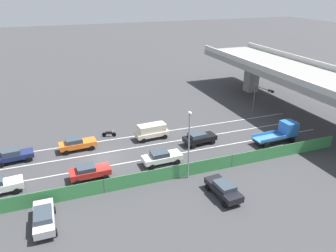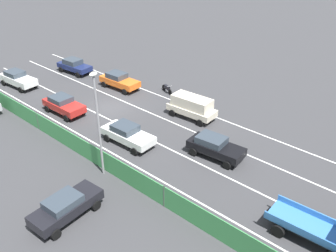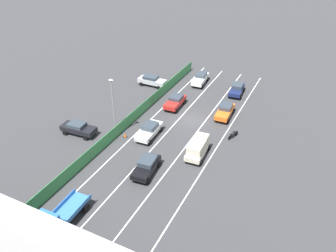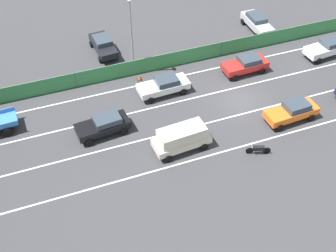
% 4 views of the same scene
% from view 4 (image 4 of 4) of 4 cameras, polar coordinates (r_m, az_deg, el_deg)
% --- Properties ---
extents(ground_plane, '(300.00, 300.00, 0.00)m').
position_cam_4_polar(ground_plane, '(38.47, 9.71, 3.46)').
color(ground_plane, '#38383A').
extents(lane_line_left_edge, '(0.14, 48.03, 0.01)m').
position_cam_4_polar(lane_line_left_edge, '(33.06, 4.55, -4.27)').
color(lane_line_left_edge, silver).
rests_on(lane_line_left_edge, ground).
extents(lane_line_mid_left, '(0.14, 48.03, 0.01)m').
position_cam_4_polar(lane_line_mid_left, '(35.22, 2.32, -0.38)').
color(lane_line_mid_left, silver).
rests_on(lane_line_mid_left, ground).
extents(lane_line_mid_right, '(0.14, 48.03, 0.01)m').
position_cam_4_polar(lane_line_mid_right, '(37.56, 0.36, 3.05)').
color(lane_line_mid_right, silver).
rests_on(lane_line_mid_right, ground).
extents(lane_line_right_edge, '(0.14, 48.03, 0.01)m').
position_cam_4_polar(lane_line_right_edge, '(40.07, -1.36, 6.06)').
color(lane_line_right_edge, silver).
rests_on(lane_line_right_edge, ground).
extents(green_fence, '(0.10, 44.13, 1.59)m').
position_cam_4_polar(green_fence, '(40.96, -2.22, 8.37)').
color(green_fence, '#3D8E4C').
rests_on(green_fence, ground).
extents(car_hatchback_white, '(2.17, 4.69, 1.62)m').
position_cam_4_polar(car_hatchback_white, '(38.16, -0.53, 5.54)').
color(car_hatchback_white, silver).
rests_on(car_hatchback_white, ground).
extents(car_taxi_orange, '(2.16, 4.66, 1.67)m').
position_cam_4_polar(car_taxi_orange, '(36.97, 16.37, 1.99)').
color(car_taxi_orange, orange).
rests_on(car_taxi_orange, ground).
extents(car_van_cream, '(2.25, 4.61, 2.04)m').
position_cam_4_polar(car_van_cream, '(32.85, 1.84, -1.55)').
color(car_van_cream, beige).
rests_on(car_van_cream, ground).
extents(car_sedan_white, '(2.28, 4.78, 1.67)m').
position_cam_4_polar(car_sedan_white, '(45.89, 20.69, 9.87)').
color(car_sedan_white, white).
rests_on(car_sedan_white, ground).
extents(car_sedan_red, '(2.15, 4.38, 1.60)m').
position_cam_4_polar(car_sedan_red, '(41.39, 10.40, 8.21)').
color(car_sedan_red, red).
rests_on(car_sedan_red, ground).
extents(car_sedan_black, '(2.33, 4.47, 1.62)m').
position_cam_4_polar(car_sedan_black, '(34.64, -8.66, 0.20)').
color(car_sedan_black, black).
rests_on(car_sedan_black, ground).
extents(motorcycle, '(0.85, 1.87, 0.93)m').
position_cam_4_polar(motorcycle, '(33.68, 12.07, -3.08)').
color(motorcycle, black).
rests_on(motorcycle, ground).
extents(parked_wagon_silver, '(4.68, 1.95, 1.64)m').
position_cam_4_polar(parked_wagon_silver, '(48.14, 11.89, 13.52)').
color(parked_wagon_silver, '#B2B5B7').
rests_on(parked_wagon_silver, ground).
extents(parked_sedan_dark, '(4.63, 2.22, 1.59)m').
position_cam_4_polar(parked_sedan_dark, '(43.98, -8.74, 10.78)').
color(parked_sedan_dark, black).
rests_on(parked_sedan_dark, ground).
extents(street_lamp, '(0.60, 0.36, 7.72)m').
position_cam_4_polar(street_lamp, '(38.71, -4.98, 12.73)').
color(street_lamp, gray).
rests_on(street_lamp, ground).
extents(traffic_cone, '(0.47, 0.47, 0.55)m').
position_cam_4_polar(traffic_cone, '(40.18, -3.88, 6.54)').
color(traffic_cone, orange).
rests_on(traffic_cone, ground).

